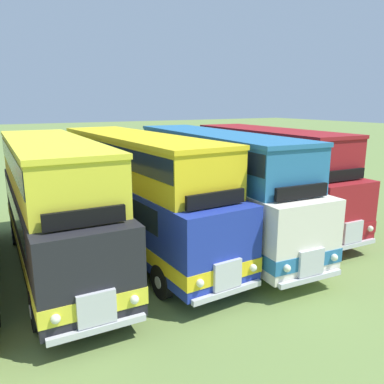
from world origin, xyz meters
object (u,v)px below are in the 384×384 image
Objects in this scene: bus_sixth_in_row at (54,199)px; bus_ninth_in_row at (269,173)px; bus_seventh_in_row at (138,187)px; bus_eighth_in_row at (214,181)px.

bus_sixth_in_row and bus_ninth_in_row have the same top height.
bus_seventh_in_row is at bearing 179.41° from bus_ninth_in_row.
bus_sixth_in_row and bus_seventh_in_row have the same top height.
bus_eighth_in_row is at bearing -173.74° from bus_ninth_in_row.
bus_seventh_in_row is 0.99× the size of bus_eighth_in_row.
bus_sixth_in_row is 9.67m from bus_ninth_in_row.
bus_sixth_in_row is 0.91× the size of bus_eighth_in_row.
bus_ninth_in_row is at bearing 2.29° from bus_sixth_in_row.
bus_sixth_in_row is at bearing -179.70° from bus_eighth_in_row.
bus_seventh_in_row is at bearing 172.62° from bus_eighth_in_row.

